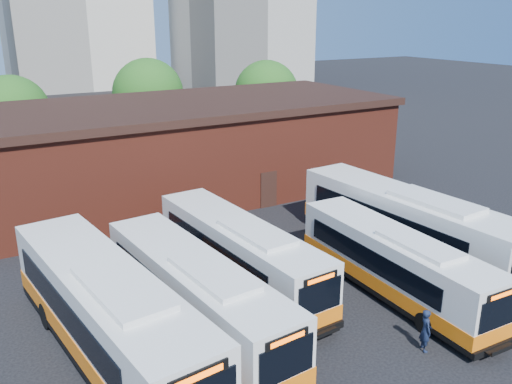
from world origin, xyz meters
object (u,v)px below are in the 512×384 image
bus_west (196,299)px  bus_midwest (240,256)px  bus_east (406,227)px  bus_mideast (394,266)px  bus_farwest (108,318)px  transit_worker (426,330)px

bus_west → bus_midwest: bearing=33.3°
bus_midwest → bus_east: bus_east is taller
bus_mideast → bus_midwest: bearing=143.7°
bus_mideast → bus_east: bearing=40.0°
bus_farwest → bus_west: 3.46m
bus_mideast → transit_worker: 4.34m
bus_west → bus_mideast: size_ratio=1.07×
bus_west → bus_east: bearing=-0.1°
bus_west → bus_mideast: bus_west is taller
bus_midwest → transit_worker: size_ratio=7.05×
bus_farwest → bus_mideast: 12.50m
bus_mideast → transit_worker: size_ratio=6.69×
bus_farwest → bus_east: size_ratio=1.00×
bus_mideast → transit_worker: bus_mideast is taller
bus_west → bus_east: size_ratio=0.89×
bus_mideast → bus_east: (3.34, 2.67, 0.27)m
bus_east → transit_worker: bearing=-133.7°
bus_east → transit_worker: (-5.33, -6.48, -0.82)m
bus_east → transit_worker: bus_east is taller
bus_mideast → bus_west: bearing=171.2°
bus_farwest → transit_worker: size_ratio=8.05×
bus_west → bus_east: (12.28, 1.07, 0.18)m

